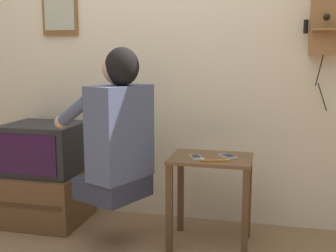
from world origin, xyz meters
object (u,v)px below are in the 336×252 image
Objects in this scene: person at (117,130)px; television at (44,148)px; cell_phone_held at (196,157)px; framed_picture at (59,2)px; toothbrush at (213,160)px; wall_phone_antique at (325,23)px; cell_phone_spare at (228,156)px.

person is 1.78× the size of television.
person is 7.03× the size of cell_phone_held.
framed_picture is 1.64m from cell_phone_held.
framed_picture is 2.77× the size of toothbrush.
person is at bearing -23.47° from television.
television is at bearing -172.83° from wall_phone_antique.
framed_picture is at bearing 72.34° from person.
television reaches higher than cell_phone_spare.
toothbrush reaches higher than cell_phone_held.
cell_phone_held is at bearing 158.42° from cell_phone_spare.
person is 1.54m from wall_phone_antique.
wall_phone_antique is 1.66× the size of framed_picture.
cell_phone_spare is at bearing -48.24° from toothbrush.
toothbrush is at bearing -161.58° from cell_phone_spare.
cell_phone_spare is 0.15m from toothbrush.
wall_phone_antique is 1.95m from framed_picture.
wall_phone_antique is (1.96, 0.25, 0.90)m from television.
person is 0.79m from television.
person is 1.16× the size of wall_phone_antique.
television is at bearing 134.83° from cell_phone_spare.
television is 3.96× the size of cell_phone_held.
framed_picture is at bearing 50.09° from toothbrush.
television reaches higher than cell_phone_held.
cell_phone_held is at bearing 44.23° from toothbrush.
cell_phone_spare is (-0.59, -0.35, -0.86)m from wall_phone_antique.
wall_phone_antique is 4.59× the size of toothbrush.
cell_phone_held is 0.21m from cell_phone_spare.
framed_picture is (-1.94, 0.04, 0.20)m from wall_phone_antique.
cell_phone_spare is (0.20, 0.07, 0.00)m from cell_phone_held.
toothbrush is (-0.08, -0.13, 0.00)m from cell_phone_spare.
person is 1.92× the size of framed_picture.
television is 3.00× the size of toothbrush.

